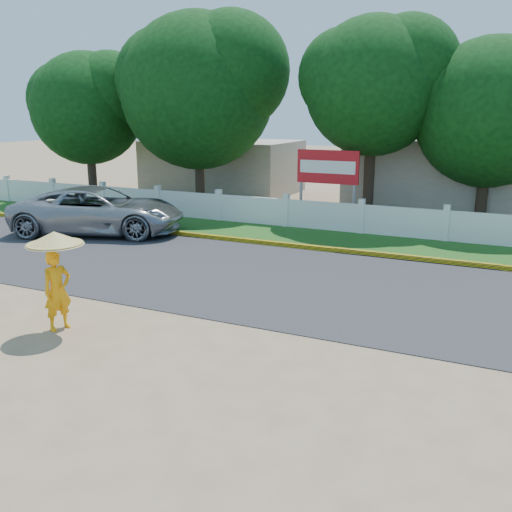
# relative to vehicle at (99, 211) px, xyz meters

# --- Properties ---
(ground) EXTENTS (120.00, 120.00, 0.00)m
(ground) POSITION_rel_vehicle_xyz_m (8.82, -7.14, -0.86)
(ground) COLOR #9E8460
(ground) RESTS_ON ground
(road) EXTENTS (60.00, 7.00, 0.02)m
(road) POSITION_rel_vehicle_xyz_m (8.82, -2.64, -0.85)
(road) COLOR #38383A
(road) RESTS_ON ground
(grass_verge) EXTENTS (60.00, 3.50, 0.03)m
(grass_verge) POSITION_rel_vehicle_xyz_m (8.82, 2.61, -0.85)
(grass_verge) COLOR #2D601E
(grass_verge) RESTS_ON ground
(curb) EXTENTS (40.00, 0.18, 0.16)m
(curb) POSITION_rel_vehicle_xyz_m (8.82, 0.91, -0.78)
(curb) COLOR yellow
(curb) RESTS_ON ground
(fence) EXTENTS (40.00, 0.10, 1.10)m
(fence) POSITION_rel_vehicle_xyz_m (8.82, 4.06, -0.31)
(fence) COLOR silver
(fence) RESTS_ON ground
(building_near) EXTENTS (10.00, 6.00, 3.20)m
(building_near) POSITION_rel_vehicle_xyz_m (11.82, 10.86, 0.74)
(building_near) COLOR #B7AD99
(building_near) RESTS_ON ground
(building_far) EXTENTS (8.00, 5.00, 2.80)m
(building_far) POSITION_rel_vehicle_xyz_m (-1.18, 11.86, 0.54)
(building_far) COLOR #B7AD99
(building_far) RESTS_ON ground
(vehicle) EXTENTS (6.81, 4.83, 1.73)m
(vehicle) POSITION_rel_vehicle_xyz_m (0.00, 0.00, 0.00)
(vehicle) COLOR #94989C
(vehicle) RESTS_ON ground
(monk_with_parasol) EXTENTS (1.16, 1.16, 2.11)m
(monk_with_parasol) POSITION_rel_vehicle_xyz_m (5.57, -7.90, 0.51)
(monk_with_parasol) COLOR #FC9F0D
(monk_with_parasol) RESTS_ON ground
(billboard) EXTENTS (2.50, 0.13, 2.95)m
(billboard) POSITION_rel_vehicle_xyz_m (7.11, 5.16, 1.28)
(billboard) COLOR gray
(billboard) RESTS_ON ground
(tree_row) EXTENTS (36.06, 7.42, 8.78)m
(tree_row) POSITION_rel_vehicle_xyz_m (9.10, 7.17, 4.16)
(tree_row) COLOR #473828
(tree_row) RESTS_ON ground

